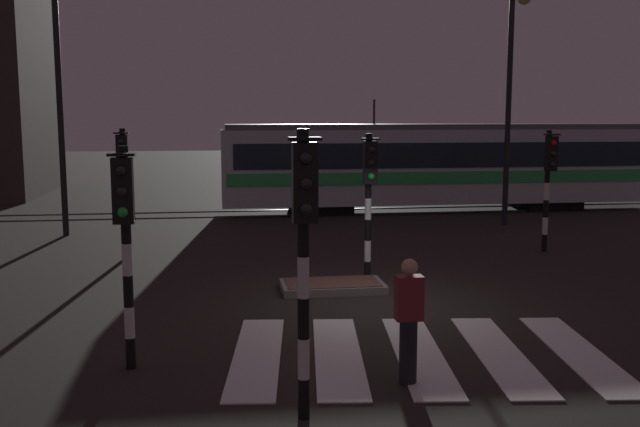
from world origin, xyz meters
TOP-DOWN VIEW (x-y plane):
  - ground_plane at (0.00, 0.00)m, footprint 120.00×120.00m
  - rail_near at (0.00, 12.30)m, footprint 80.00×0.12m
  - rail_far at (0.00, 13.74)m, footprint 80.00×0.12m
  - crosswalk_zebra at (0.00, -2.85)m, footprint 5.97×4.30m
  - traffic_island at (-0.65, 1.25)m, footprint 2.11×1.13m
  - traffic_light_corner_near_left at (-4.23, -2.94)m, footprint 0.36×0.42m
  - traffic_light_corner_far_left at (-5.27, 5.23)m, footprint 0.36×0.42m
  - traffic_light_kerb_mid_left at (-1.99, -4.95)m, footprint 0.36×0.42m
  - traffic_light_median_centre at (0.21, 1.77)m, footprint 0.36×0.42m
  - traffic_light_corner_far_right at (5.58, 4.54)m, footprint 0.36×0.42m
  - street_lamp_trackside_right at (6.37, 8.94)m, footprint 0.44×1.21m
  - street_lamp_trackside_left at (-7.49, 8.82)m, footprint 0.44×1.21m
  - tram at (5.21, 13.02)m, footprint 16.21×2.58m
  - pedestrian_waiting_at_kerb at (-0.47, -3.96)m, footprint 0.36×0.24m

SIDE VIEW (x-z plane):
  - ground_plane at x=0.00m, z-range 0.00..0.00m
  - crosswalk_zebra at x=0.00m, z-range 0.00..0.02m
  - rail_near at x=0.00m, z-range 0.00..0.03m
  - rail_far at x=0.00m, z-range 0.00..0.03m
  - traffic_island at x=-0.65m, z-range 0.00..0.18m
  - pedestrian_waiting_at_kerb at x=-0.47m, z-range 0.02..1.73m
  - tram at x=5.21m, z-range -0.33..3.82m
  - traffic_light_corner_near_left at x=-4.23m, z-range 0.51..3.68m
  - traffic_light_corner_far_right at x=5.58m, z-range 0.51..3.70m
  - traffic_light_median_centre at x=0.21m, z-range 0.51..3.71m
  - traffic_light_corner_far_left at x=-5.27m, z-range 0.52..3.78m
  - traffic_light_kerb_mid_left at x=-1.99m, z-range 0.55..3.99m
  - street_lamp_trackside_right at x=6.37m, z-range 0.97..8.31m
  - street_lamp_trackside_left at x=-7.49m, z-range 0.99..8.82m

